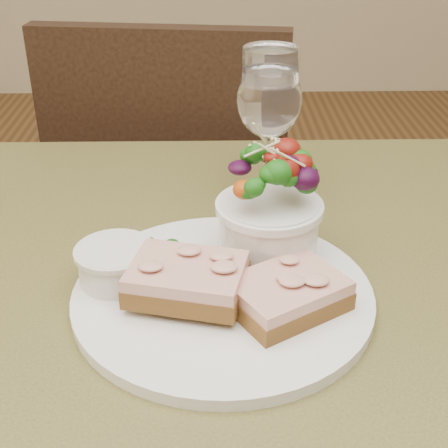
{
  "coord_description": "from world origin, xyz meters",
  "views": [
    {
      "loc": [
        -0.0,
        -0.49,
        1.11
      ],
      "look_at": [
        0.01,
        0.04,
        0.81
      ],
      "focal_mm": 50.0,
      "sensor_mm": 36.0,
      "label": 1
    }
  ],
  "objects_px": {
    "cafe_table": "(215,374)",
    "wine_glass": "(269,104)",
    "sandwich_back": "(187,279)",
    "ramekin": "(115,263)",
    "salad_bowl": "(269,204)",
    "dinner_plate": "(223,295)",
    "chair_far": "(186,284)",
    "sandwich_front": "(287,294)"
  },
  "relations": [
    {
      "from": "ramekin",
      "to": "salad_bowl",
      "type": "xyz_separation_m",
      "value": [
        0.15,
        0.04,
        0.04
      ]
    },
    {
      "from": "sandwich_front",
      "to": "ramekin",
      "type": "relative_size",
      "value": 1.74
    },
    {
      "from": "salad_bowl",
      "to": "wine_glass",
      "type": "distance_m",
      "value": 0.16
    },
    {
      "from": "sandwich_front",
      "to": "chair_far",
      "type": "bearing_deg",
      "value": 68.74
    },
    {
      "from": "wine_glass",
      "to": "cafe_table",
      "type": "bearing_deg",
      "value": -107.89
    },
    {
      "from": "sandwich_back",
      "to": "wine_glass",
      "type": "xyz_separation_m",
      "value": [
        0.09,
        0.23,
        0.09
      ]
    },
    {
      "from": "chair_far",
      "to": "sandwich_front",
      "type": "xyz_separation_m",
      "value": [
        0.13,
        -0.7,
        0.48
      ]
    },
    {
      "from": "sandwich_front",
      "to": "cafe_table",
      "type": "bearing_deg",
      "value": 121.23
    },
    {
      "from": "sandwich_front",
      "to": "sandwich_back",
      "type": "distance_m",
      "value": 0.09
    },
    {
      "from": "dinner_plate",
      "to": "salad_bowl",
      "type": "relative_size",
      "value": 2.26
    },
    {
      "from": "cafe_table",
      "to": "salad_bowl",
      "type": "distance_m",
      "value": 0.19
    },
    {
      "from": "dinner_plate",
      "to": "wine_glass",
      "type": "bearing_deg",
      "value": 74.68
    },
    {
      "from": "cafe_table",
      "to": "ramekin",
      "type": "xyz_separation_m",
      "value": [
        -0.09,
        0.01,
        0.13
      ]
    },
    {
      "from": "chair_far",
      "to": "sandwich_front",
      "type": "relative_size",
      "value": 7.24
    },
    {
      "from": "chair_far",
      "to": "salad_bowl",
      "type": "relative_size",
      "value": 7.09
    },
    {
      "from": "dinner_plate",
      "to": "wine_glass",
      "type": "relative_size",
      "value": 1.64
    },
    {
      "from": "ramekin",
      "to": "salad_bowl",
      "type": "distance_m",
      "value": 0.16
    },
    {
      "from": "chair_far",
      "to": "dinner_plate",
      "type": "relative_size",
      "value": 3.14
    },
    {
      "from": "cafe_table",
      "to": "chair_far",
      "type": "relative_size",
      "value": 0.89
    },
    {
      "from": "salad_bowl",
      "to": "wine_glass",
      "type": "relative_size",
      "value": 0.73
    },
    {
      "from": "chair_far",
      "to": "ramekin",
      "type": "xyz_separation_m",
      "value": [
        -0.03,
        -0.66,
        0.49
      ]
    },
    {
      "from": "salad_bowl",
      "to": "sandwich_front",
      "type": "bearing_deg",
      "value": -83.65
    },
    {
      "from": "chair_far",
      "to": "ramekin",
      "type": "bearing_deg",
      "value": 94.46
    },
    {
      "from": "ramekin",
      "to": "wine_glass",
      "type": "bearing_deg",
      "value": 50.12
    },
    {
      "from": "salad_bowl",
      "to": "wine_glass",
      "type": "xyz_separation_m",
      "value": [
        0.01,
        0.15,
        0.05
      ]
    },
    {
      "from": "ramekin",
      "to": "sandwich_front",
      "type": "bearing_deg",
      "value": -16.26
    },
    {
      "from": "wine_glass",
      "to": "ramekin",
      "type": "bearing_deg",
      "value": -129.88
    },
    {
      "from": "sandwich_back",
      "to": "salad_bowl",
      "type": "bearing_deg",
      "value": 57.3
    },
    {
      "from": "cafe_table",
      "to": "dinner_plate",
      "type": "xyz_separation_m",
      "value": [
        0.01,
        -0.01,
        0.11
      ]
    },
    {
      "from": "ramekin",
      "to": "sandwich_back",
      "type": "bearing_deg",
      "value": -25.84
    },
    {
      "from": "dinner_plate",
      "to": "wine_glass",
      "type": "distance_m",
      "value": 0.25
    },
    {
      "from": "dinner_plate",
      "to": "sandwich_back",
      "type": "bearing_deg",
      "value": -155.72
    },
    {
      "from": "dinner_plate",
      "to": "wine_glass",
      "type": "xyz_separation_m",
      "value": [
        0.06,
        0.21,
        0.12
      ]
    },
    {
      "from": "sandwich_back",
      "to": "sandwich_front",
      "type": "bearing_deg",
      "value": 5.49
    },
    {
      "from": "cafe_table",
      "to": "sandwich_back",
      "type": "relative_size",
      "value": 6.72
    },
    {
      "from": "sandwich_back",
      "to": "ramekin",
      "type": "height_order",
      "value": "sandwich_back"
    },
    {
      "from": "cafe_table",
      "to": "ramekin",
      "type": "relative_size",
      "value": 11.22
    },
    {
      "from": "ramekin",
      "to": "wine_glass",
      "type": "height_order",
      "value": "wine_glass"
    },
    {
      "from": "cafe_table",
      "to": "wine_glass",
      "type": "distance_m",
      "value": 0.31
    },
    {
      "from": "dinner_plate",
      "to": "salad_bowl",
      "type": "distance_m",
      "value": 0.1
    },
    {
      "from": "cafe_table",
      "to": "salad_bowl",
      "type": "xyz_separation_m",
      "value": [
        0.06,
        0.06,
        0.17
      ]
    },
    {
      "from": "chair_far",
      "to": "wine_glass",
      "type": "xyz_separation_m",
      "value": [
        0.13,
        -0.46,
        0.58
      ]
    }
  ]
}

